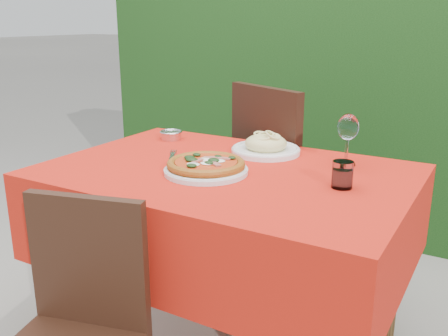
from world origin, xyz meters
The scene contains 10 objects.
hedge centered at (0.00, 1.55, 0.92)m, with size 3.20×0.55×1.78m.
dining_table centered at (0.00, 0.00, 0.60)m, with size 1.26×0.86×0.75m.
chair_near centered at (-0.12, -0.63, 0.45)m, with size 0.44×0.44×0.79m.
chair_far centered at (-0.05, 0.61, 0.56)m, with size 0.58×0.58×0.97m.
pizza_plate centered at (-0.04, -0.08, 0.77)m, with size 0.29×0.29×0.05m.
pasta_plate centered at (0.03, 0.26, 0.78)m, with size 0.27×0.27×0.08m.
water_glass centered at (0.41, 0.01, 0.79)m, with size 0.06×0.06×0.09m.
wine_glass centered at (0.35, 0.26, 0.88)m, with size 0.08×0.08×0.19m.
fork centered at (-0.24, 0.01, 0.75)m, with size 0.03×0.22×0.01m, color silver.
steel_ramekin centered at (-0.43, 0.27, 0.76)m, with size 0.09×0.09×0.03m, color silver.
Camera 1 is at (0.83, -1.45, 1.26)m, focal length 40.00 mm.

